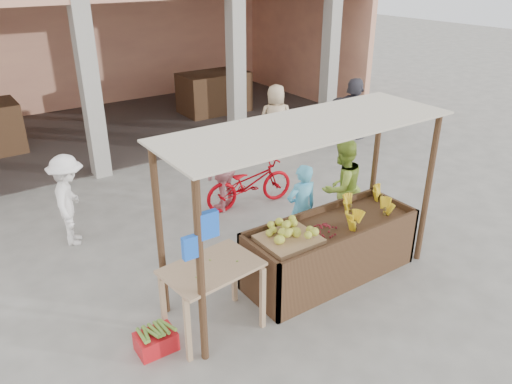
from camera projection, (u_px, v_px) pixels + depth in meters
ground at (302, 286)px, 7.18m from camera, size 60.00×60.00×0.00m
market_building at (86, 27)px, 12.71m from camera, size 14.40×6.40×4.20m
fruit_stall at (330, 252)px, 7.26m from camera, size 2.60×0.95×0.80m
stall_awning at (305, 156)px, 6.37m from camera, size 4.09×1.35×2.39m
banana_heap at (365, 207)px, 7.44m from camera, size 1.13×0.61×0.20m
melon_tray at (289, 235)px, 6.71m from camera, size 0.78×0.67×0.21m
berry_heap at (323, 228)px, 6.93m from camera, size 0.49×0.40×0.15m
side_table at (212, 277)px, 6.03m from camera, size 1.22×0.89×0.93m
papaya_pile at (211, 259)px, 5.93m from camera, size 0.73×0.42×0.21m
red_crate at (156, 341)px, 5.96m from camera, size 0.47×0.34×0.24m
plantain_bundle at (155, 331)px, 5.89m from camera, size 0.37×0.26×0.07m
produce_sacks at (256, 132)px, 12.56m from camera, size 1.05×0.78×0.64m
vendor_blue at (301, 206)px, 7.74m from camera, size 0.63×0.49×1.58m
vendor_green at (342, 185)px, 8.25m from camera, size 0.85×0.50×1.74m
motorcycle at (249, 182)px, 9.32m from camera, size 0.83×1.90×0.96m
shopper_a at (69, 197)px, 7.95m from camera, size 0.88×1.18×1.65m
shopper_b at (224, 166)px, 9.04m from camera, size 1.14×0.91×1.72m
shopper_c at (276, 117)px, 11.62m from camera, size 1.06×0.93×1.86m
shopper_d at (354, 106)px, 12.82m from camera, size 0.99×1.63×1.65m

